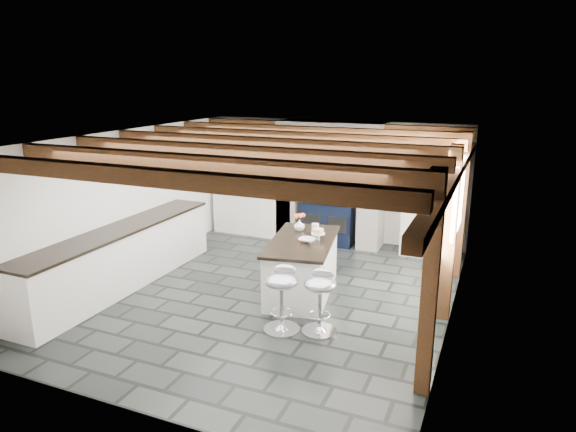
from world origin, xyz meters
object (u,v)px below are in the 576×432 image
at_px(kitchen_island, 302,266).
at_px(bar_stool_far, 282,291).
at_px(range_cooker, 329,219).
at_px(bar_stool_near, 320,294).

relative_size(kitchen_island, bar_stool_far, 2.11).
distance_m(kitchen_island, bar_stool_far, 1.19).
bearing_deg(range_cooker, bar_stool_far, -80.81).
relative_size(bar_stool_near, bar_stool_far, 0.96).
bearing_deg(bar_stool_near, range_cooker, 96.36).
xyz_separation_m(range_cooker, kitchen_island, (0.40, -2.47, -0.04)).
distance_m(range_cooker, bar_stool_far, 3.69).
distance_m(range_cooker, kitchen_island, 2.50).
distance_m(kitchen_island, bar_stool_near, 1.21).
distance_m(range_cooker, bar_stool_near, 3.65).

